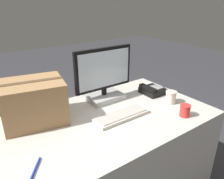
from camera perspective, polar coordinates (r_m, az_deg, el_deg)
The scene contains 8 objects.
office_desk at distance 1.74m, azimuth -5.08°, elevation -19.17°, with size 1.80×0.90×0.74m.
monitor at distance 1.77m, azimuth -2.12°, elevation 2.82°, with size 0.51×0.23×0.43m.
keyboard at distance 1.57m, azimuth 2.44°, elevation -6.77°, with size 0.41×0.15×0.03m.
desk_phone at distance 1.97m, azimuth 10.45°, elevation -0.18°, with size 0.18×0.19×0.08m.
paper_cup_left at distance 1.65m, azimuth 18.51°, elevation -5.25°, with size 0.08×0.08×0.09m.
paper_cup_right at distance 1.81m, azimuth 15.11°, elevation -1.93°, with size 0.09×0.09×0.10m.
cardboard_box at distance 1.55m, azimuth -19.67°, elevation -3.04°, with size 0.45×0.39×0.29m.
pen_marker at distance 1.21m, azimuth -19.32°, elevation -18.81°, with size 0.09×0.13×0.01m.
Camera 1 is at (-0.63, -1.13, 1.53)m, focal length 35.00 mm.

